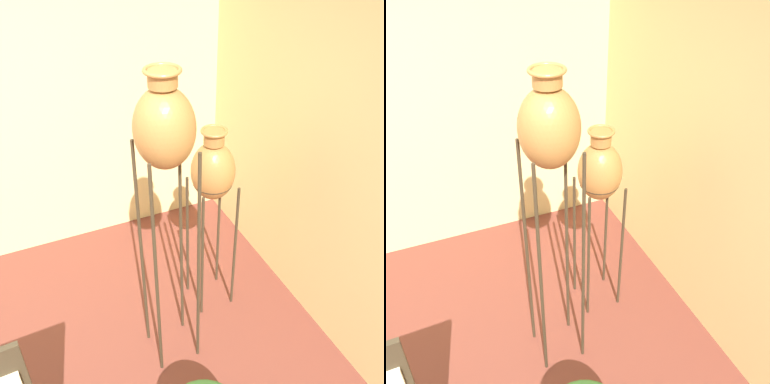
{
  "view_description": "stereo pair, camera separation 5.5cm",
  "coord_description": "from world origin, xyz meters",
  "views": [
    {
      "loc": [
        0.47,
        -1.13,
        2.67
      ],
      "look_at": [
        1.37,
        0.89,
        1.14
      ],
      "focal_mm": 42.0,
      "sensor_mm": 36.0,
      "label": 1
    },
    {
      "loc": [
        0.52,
        -1.15,
        2.67
      ],
      "look_at": [
        1.37,
        0.89,
        1.14
      ],
      "focal_mm": 42.0,
      "sensor_mm": 36.0,
      "label": 2
    }
  ],
  "objects": [
    {
      "name": "vase_stand_tall",
      "position": [
        1.15,
        0.73,
        1.64
      ],
      "size": [
        0.32,
        0.32,
        1.98
      ],
      "color": "#382D1E",
      "rests_on": "ground_plane"
    },
    {
      "name": "vase_stand_medium",
      "position": [
        1.59,
        1.04,
        1.13
      ],
      "size": [
        0.29,
        0.29,
        1.44
      ],
      "color": "#382D1E",
      "rests_on": "ground_plane"
    }
  ]
}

